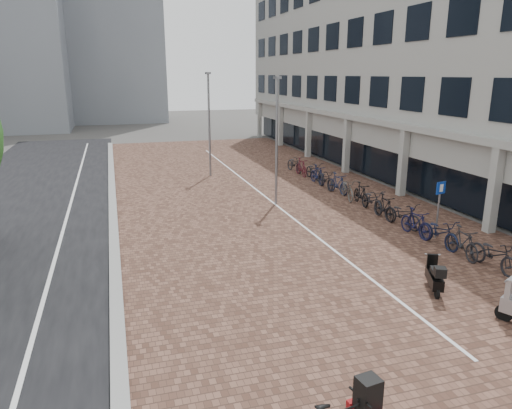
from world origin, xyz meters
name	(u,v)px	position (x,y,z in m)	size (l,w,h in m)	color
ground	(323,312)	(0.00, 0.00, 0.00)	(140.00, 140.00, 0.00)	#474442
plaza_brick	(260,196)	(2.00, 12.00, 0.01)	(14.50, 42.00, 0.04)	brown
street_asphalt	(20,214)	(-9.00, 12.00, 0.01)	(8.00, 50.00, 0.03)	black
curb	(113,206)	(-5.10, 12.00, 0.07)	(0.35, 42.00, 0.14)	gray
lane_line	(69,210)	(-7.00, 12.00, 0.02)	(0.12, 44.00, 0.00)	white
parking_line	(263,195)	(2.20, 12.00, 0.04)	(0.10, 30.00, 0.00)	white
office_building	(415,30)	(12.97, 16.00, 8.44)	(8.40, 40.00, 15.00)	#989893
scooter_mid	(435,276)	(3.50, 0.23, 0.48)	(0.43, 1.38, 0.95)	black
parking_sign	(439,202)	(6.40, 4.01, 1.43)	(0.45, 0.15, 2.17)	slate
lamp_near	(277,143)	(2.29, 10.35, 2.89)	(0.12, 0.12, 5.77)	slate
lamp_far	(209,126)	(0.60, 17.42, 2.98)	(0.12, 0.12, 5.96)	gray
bike_row	(360,194)	(5.97, 9.05, 0.52)	(1.20, 18.10, 1.05)	black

